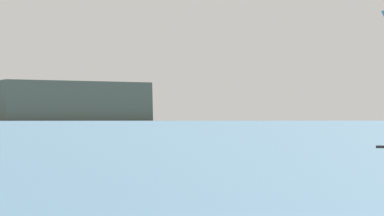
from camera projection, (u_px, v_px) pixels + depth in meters
name	position (u px, v px, depth m)	size (l,w,h in m)	color
distant_headland	(256.00, 105.00, 1252.29)	(827.56, 310.09, 43.93)	#4C564C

